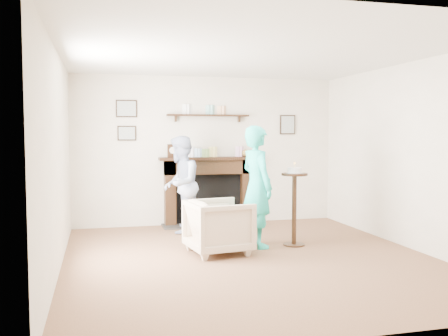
{
  "coord_description": "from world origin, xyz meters",
  "views": [
    {
      "loc": [
        -1.81,
        -5.82,
        1.55
      ],
      "look_at": [
        -0.11,
        0.9,
        1.07
      ],
      "focal_mm": 40.0,
      "sensor_mm": 36.0,
      "label": 1
    }
  ],
  "objects_px": {
    "woman": "(257,246)",
    "pedestal_table": "(294,195)",
    "armchair": "(219,253)",
    "man": "(181,232)"
  },
  "relations": [
    {
      "from": "man",
      "to": "pedestal_table",
      "type": "relative_size",
      "value": 1.32
    },
    {
      "from": "woman",
      "to": "pedestal_table",
      "type": "bearing_deg",
      "value": -108.53
    },
    {
      "from": "armchair",
      "to": "man",
      "type": "xyz_separation_m",
      "value": [
        -0.26,
        1.48,
        0.0
      ]
    },
    {
      "from": "armchair",
      "to": "pedestal_table",
      "type": "height_order",
      "value": "pedestal_table"
    },
    {
      "from": "pedestal_table",
      "to": "woman",
      "type": "bearing_deg",
      "value": 173.99
    },
    {
      "from": "armchair",
      "to": "woman",
      "type": "relative_size",
      "value": 0.46
    },
    {
      "from": "man",
      "to": "pedestal_table",
      "type": "xyz_separation_m",
      "value": [
        1.37,
        -1.3,
        0.71
      ]
    },
    {
      "from": "woman",
      "to": "armchair",
      "type": "bearing_deg",
      "value": 99.66
    },
    {
      "from": "pedestal_table",
      "to": "man",
      "type": "bearing_deg",
      "value": 136.65
    },
    {
      "from": "armchair",
      "to": "woman",
      "type": "bearing_deg",
      "value": -76.17
    }
  ]
}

